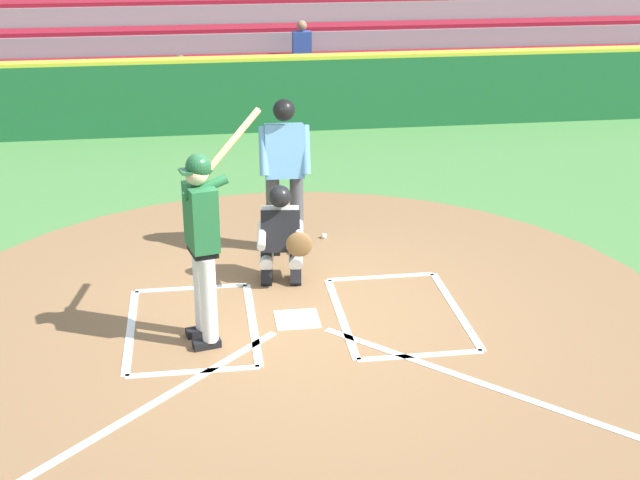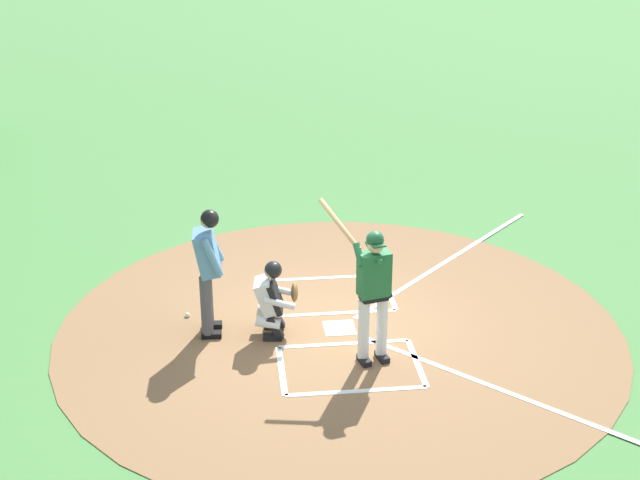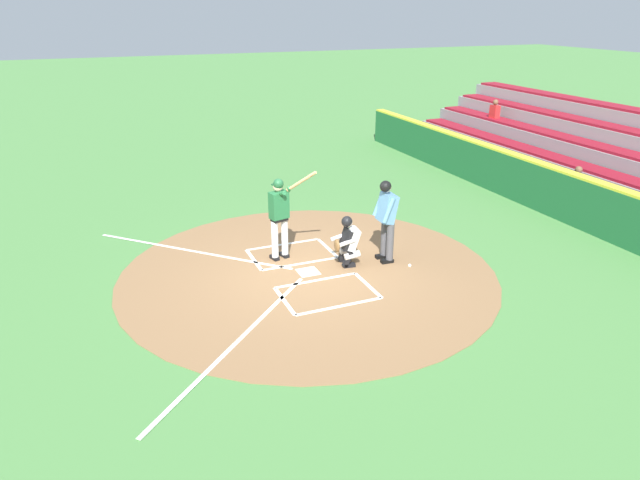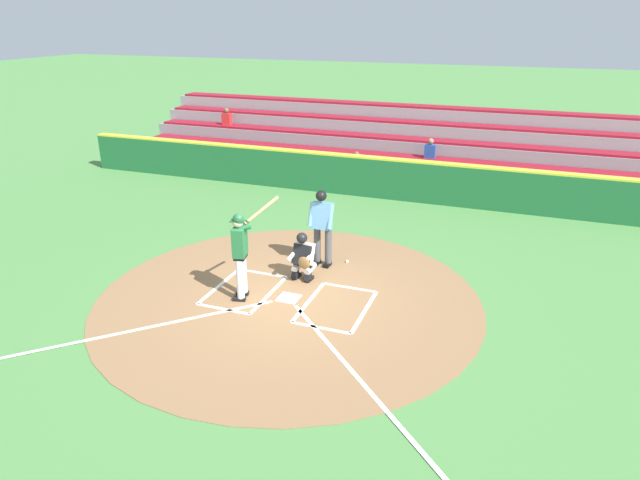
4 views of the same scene
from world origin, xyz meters
name	(u,v)px [view 3 (image 3 of 4)]	position (x,y,z in m)	size (l,w,h in m)	color
ground_plane	(308,272)	(0.00, 0.00, 0.00)	(120.00, 120.00, 0.00)	#4C8442
dirt_circle	(308,272)	(0.00, 0.00, 0.01)	(8.00, 8.00, 0.01)	olive
home_plate_and_chalk	(269,279)	(0.00, 0.88, 0.01)	(7.93, 4.91, 0.01)	white
batter	(280,213)	(0.90, 0.31, 1.10)	(0.84, 0.89, 2.13)	white
catcher	(347,240)	(0.05, -0.94, 0.59)	(0.59, 0.66, 1.13)	black
plate_umpire	(387,215)	(-0.08, -1.81, 1.08)	(0.59, 0.42, 1.86)	#4C4C51
baseball	(410,265)	(-0.59, -2.16, 0.04)	(0.07, 0.07, 0.07)	white
backstop_wall	(581,201)	(0.00, -7.50, 0.65)	(22.00, 0.36, 1.31)	#1E6033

